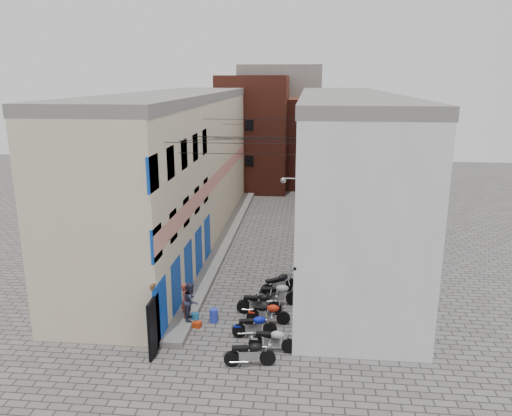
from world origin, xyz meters
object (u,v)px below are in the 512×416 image
(motorcycle_f, at_px, (277,293))
(water_jug_far, at_px, (214,315))
(motorcycle_c, at_px, (255,324))
(person_a, at_px, (186,300))
(person_b, at_px, (191,301))
(water_jug_near, at_px, (195,319))
(motorcycle_g, at_px, (279,283))
(motorcycle_d, at_px, (268,312))
(red_crate, at_px, (197,324))
(motorcycle_a, at_px, (250,352))
(motorcycle_b, at_px, (273,339))
(motorcycle_e, at_px, (259,302))

(motorcycle_f, height_order, water_jug_far, motorcycle_f)
(motorcycle_c, distance_m, person_a, 3.11)
(person_b, relative_size, water_jug_near, 3.21)
(water_jug_far, bearing_deg, motorcycle_g, 50.17)
(motorcycle_d, xyz_separation_m, water_jug_near, (-2.99, -0.36, -0.28))
(motorcycle_c, height_order, person_b, person_b)
(motorcycle_c, height_order, red_crate, motorcycle_c)
(motorcycle_g, height_order, red_crate, motorcycle_g)
(motorcycle_a, bearing_deg, water_jug_far, -156.84)
(motorcycle_b, distance_m, person_b, 3.92)
(motorcycle_g, relative_size, water_jug_far, 3.52)
(water_jug_near, bearing_deg, motorcycle_c, -16.15)
(motorcycle_c, height_order, person_a, person_a)
(motorcycle_c, bearing_deg, water_jug_far, -131.41)
(person_a, relative_size, red_crate, 4.08)
(motorcycle_a, xyz_separation_m, motorcycle_b, (0.72, 1.03, -0.01))
(person_b, bearing_deg, motorcycle_g, -47.12)
(motorcycle_d, height_order, person_b, person_b)
(motorcycle_b, bearing_deg, motorcycle_g, -175.29)
(motorcycle_b, bearing_deg, person_b, -113.04)
(person_b, bearing_deg, motorcycle_b, -118.58)
(motorcycle_c, relative_size, water_jug_far, 3.17)
(motorcycle_b, distance_m, motorcycle_g, 5.10)
(motorcycle_c, distance_m, motorcycle_g, 4.13)
(motorcycle_b, xyz_separation_m, water_jug_near, (-3.32, 1.77, -0.27))
(motorcycle_b, distance_m, water_jug_far, 3.33)
(motorcycle_g, height_order, person_a, person_a)
(motorcycle_c, xyz_separation_m, person_a, (-2.95, 0.87, 0.49))
(motorcycle_d, relative_size, motorcycle_f, 0.89)
(motorcycle_a, height_order, person_a, person_a)
(water_jug_far, bearing_deg, motorcycle_d, 1.55)
(person_a, xyz_separation_m, water_jug_far, (1.13, 0.17, -0.72))
(motorcycle_e, height_order, water_jug_near, motorcycle_e)
(person_a, bearing_deg, motorcycle_b, -126.50)
(motorcycle_c, relative_size, person_b, 1.13)
(motorcycle_a, xyz_separation_m, person_a, (-3.01, 2.93, 0.47))
(motorcycle_e, distance_m, motorcycle_g, 2.25)
(motorcycle_b, xyz_separation_m, motorcycle_c, (-0.78, 1.03, -0.01))
(motorcycle_g, relative_size, person_b, 1.25)
(motorcycle_b, bearing_deg, motorcycle_a, -31.20)
(motorcycle_a, distance_m, water_jug_near, 3.82)
(motorcycle_c, bearing_deg, water_jug_near, -117.88)
(motorcycle_b, relative_size, person_b, 1.14)
(motorcycle_d, height_order, water_jug_near, motorcycle_d)
(motorcycle_e, xyz_separation_m, water_jug_far, (-1.81, -0.89, -0.28))
(motorcycle_g, height_order, water_jug_far, motorcycle_g)
(motorcycle_d, xyz_separation_m, person_a, (-3.40, -0.23, 0.48))
(person_b, xyz_separation_m, water_jug_near, (0.15, 0.00, -0.79))
(motorcycle_b, xyz_separation_m, motorcycle_g, (-0.07, 5.10, 0.05))
(red_crate, bearing_deg, water_jug_far, 40.64)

